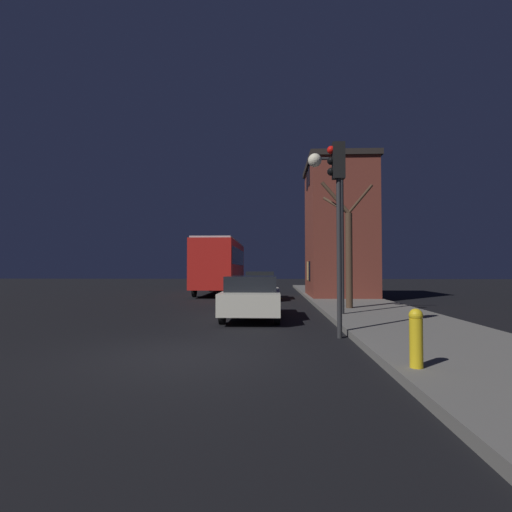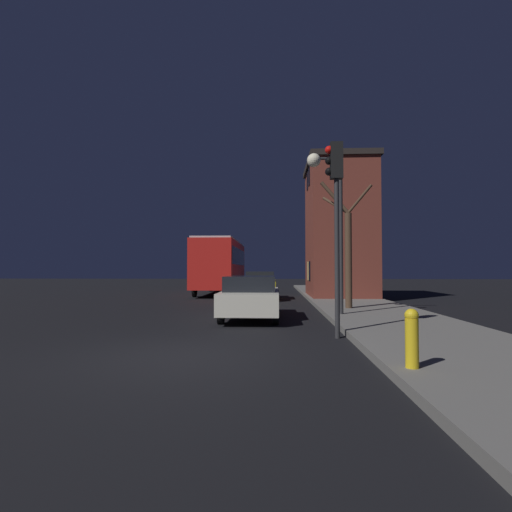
{
  "view_description": "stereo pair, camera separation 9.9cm",
  "coord_description": "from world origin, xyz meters",
  "px_view_note": "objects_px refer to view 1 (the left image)",
  "views": [
    {
      "loc": [
        1.75,
        -7.71,
        1.68
      ],
      "look_at": [
        0.84,
        13.34,
        2.37
      ],
      "focal_mm": 28.0,
      "sensor_mm": 36.0,
      "label": 1
    },
    {
      "loc": [
        1.85,
        -7.7,
        1.68
      ],
      "look_at": [
        0.84,
        13.34,
        2.37
      ],
      "focal_mm": 28.0,
      "sensor_mm": 36.0,
      "label": 2
    }
  ],
  "objects_px": {
    "streetlamp": "(328,196)",
    "fire_hydrant": "(416,337)",
    "bare_tree": "(347,248)",
    "bus": "(220,262)",
    "car_near_lane": "(252,296)",
    "car_mid_lane": "(260,285)",
    "traffic_light": "(338,198)"
  },
  "relations": [
    {
      "from": "streetlamp",
      "to": "car_near_lane",
      "type": "relative_size",
      "value": 1.19
    },
    {
      "from": "bus",
      "to": "car_near_lane",
      "type": "xyz_separation_m",
      "value": [
        2.85,
        -13.21,
        -1.37
      ]
    },
    {
      "from": "traffic_light",
      "to": "car_mid_lane",
      "type": "distance_m",
      "value": 12.94
    },
    {
      "from": "traffic_light",
      "to": "bare_tree",
      "type": "relative_size",
      "value": 0.96
    },
    {
      "from": "bare_tree",
      "to": "bus",
      "type": "xyz_separation_m",
      "value": [
        -6.48,
        11.06,
        -0.39
      ]
    },
    {
      "from": "car_near_lane",
      "to": "fire_hydrant",
      "type": "xyz_separation_m",
      "value": [
        2.91,
        -7.31,
        -0.11
      ]
    },
    {
      "from": "traffic_light",
      "to": "bus",
      "type": "height_order",
      "value": "traffic_light"
    },
    {
      "from": "streetlamp",
      "to": "fire_hydrant",
      "type": "bearing_deg",
      "value": -87.61
    },
    {
      "from": "bare_tree",
      "to": "fire_hydrant",
      "type": "distance_m",
      "value": 9.66
    },
    {
      "from": "bare_tree",
      "to": "car_mid_lane",
      "type": "xyz_separation_m",
      "value": [
        -3.61,
        6.56,
        -1.7
      ]
    },
    {
      "from": "streetlamp",
      "to": "bare_tree",
      "type": "distance_m",
      "value": 2.86
    },
    {
      "from": "streetlamp",
      "to": "fire_hydrant",
      "type": "xyz_separation_m",
      "value": [
        0.31,
        -7.36,
        -3.52
      ]
    },
    {
      "from": "streetlamp",
      "to": "car_mid_lane",
      "type": "distance_m",
      "value": 9.64
    },
    {
      "from": "streetlamp",
      "to": "fire_hydrant",
      "type": "distance_m",
      "value": 8.16
    },
    {
      "from": "streetlamp",
      "to": "car_mid_lane",
      "type": "height_order",
      "value": "streetlamp"
    },
    {
      "from": "traffic_light",
      "to": "streetlamp",
      "type": "bearing_deg",
      "value": 85.42
    },
    {
      "from": "bare_tree",
      "to": "car_near_lane",
      "type": "distance_m",
      "value": 4.57
    },
    {
      "from": "car_near_lane",
      "to": "car_mid_lane",
      "type": "relative_size",
      "value": 1.08
    },
    {
      "from": "car_near_lane",
      "to": "fire_hydrant",
      "type": "bearing_deg",
      "value": -68.26
    },
    {
      "from": "bus",
      "to": "fire_hydrant",
      "type": "height_order",
      "value": "bus"
    },
    {
      "from": "fire_hydrant",
      "to": "traffic_light",
      "type": "bearing_deg",
      "value": 99.78
    },
    {
      "from": "car_mid_lane",
      "to": "streetlamp",
      "type": "bearing_deg",
      "value": -73.3
    },
    {
      "from": "car_mid_lane",
      "to": "bus",
      "type": "bearing_deg",
      "value": 122.46
    },
    {
      "from": "traffic_light",
      "to": "fire_hydrant",
      "type": "height_order",
      "value": "traffic_light"
    },
    {
      "from": "car_near_lane",
      "to": "bus",
      "type": "bearing_deg",
      "value": 102.19
    },
    {
      "from": "bare_tree",
      "to": "bus",
      "type": "relative_size",
      "value": 0.53
    },
    {
      "from": "streetlamp",
      "to": "fire_hydrant",
      "type": "height_order",
      "value": "streetlamp"
    },
    {
      "from": "fire_hydrant",
      "to": "bus",
      "type": "bearing_deg",
      "value": 105.7
    },
    {
      "from": "bus",
      "to": "car_mid_lane",
      "type": "distance_m",
      "value": 5.49
    },
    {
      "from": "streetlamp",
      "to": "car_near_lane",
      "type": "height_order",
      "value": "streetlamp"
    },
    {
      "from": "streetlamp",
      "to": "bare_tree",
      "type": "relative_size",
      "value": 1.1
    },
    {
      "from": "fire_hydrant",
      "to": "streetlamp",
      "type": "bearing_deg",
      "value": 92.39
    }
  ]
}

